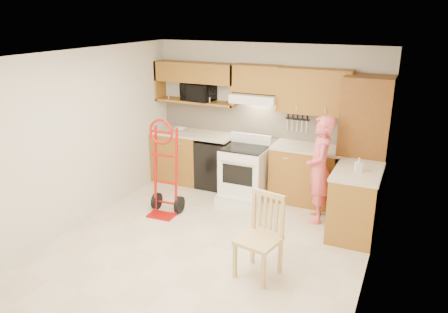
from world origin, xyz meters
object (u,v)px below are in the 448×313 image
Objects in this scene: range at (243,170)px; dining_chair at (258,237)px; microwave at (198,92)px; person at (319,169)px; hand_truck at (163,173)px.

range is 2.22m from dining_chair.
person is (2.35, -0.74, -0.84)m from microwave.
hand_truck is at bearing -76.67° from microwave.
microwave is 0.35× the size of person.
hand_truck reaches higher than range.
microwave is 1.79m from hand_truck.
microwave is at bearing -121.49° from person.
microwave is 2.60m from person.
range is at bearing -114.89° from person.
range is 1.04× the size of dining_chair.
microwave is at bearing 93.13° from hand_truck.
person is at bearing -10.30° from microwave.
hand_truck reaches higher than dining_chair.
range is at bearing 45.45° from hand_truck.
person is at bearing -10.80° from range.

